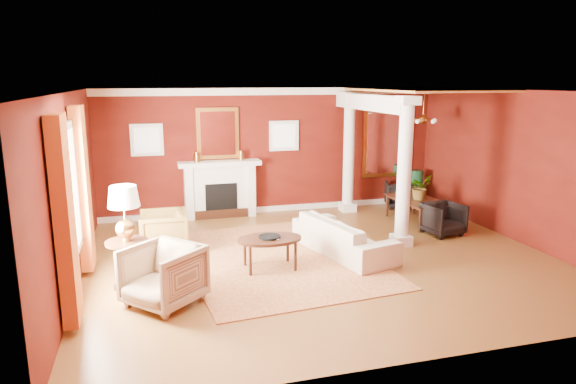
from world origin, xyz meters
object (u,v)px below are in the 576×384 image
object	(u,v)px
sofa	(344,230)
coffee_table	(270,241)
armchair_leopard	(163,230)
armchair_stripe	(163,273)
dining_table	(418,204)
side_table	(125,219)

from	to	relation	value
sofa	coffee_table	size ratio (longest dim) A/B	2.07
armchair_leopard	armchair_stripe	xyz separation A→B (m)	(-0.09, -2.26, 0.04)
dining_table	side_table	bearing A→B (deg)	105.57
sofa	side_table	size ratio (longest dim) A/B	1.41
armchair_leopard	coffee_table	distance (m)	2.12
armchair_stripe	sofa	bearing A→B (deg)	70.30
armchair_stripe	dining_table	distance (m)	6.23
sofa	armchair_leopard	bearing A→B (deg)	59.82
armchair_stripe	armchair_leopard	bearing A→B (deg)	135.22
armchair_stripe	coffee_table	distance (m)	1.99
armchair_stripe	side_table	world-z (taller)	side_table
armchair_leopard	dining_table	bearing A→B (deg)	97.32
sofa	side_table	world-z (taller)	side_table
sofa	coffee_table	bearing A→B (deg)	91.65
armchair_stripe	coffee_table	world-z (taller)	armchair_stripe
armchair_leopard	side_table	world-z (taller)	side_table
side_table	sofa	bearing A→B (deg)	8.90
sofa	side_table	bearing A→B (deg)	84.91
armchair_leopard	side_table	size ratio (longest dim) A/B	0.54
coffee_table	dining_table	world-z (taller)	dining_table
coffee_table	armchair_stripe	bearing A→B (deg)	-151.71
dining_table	armchair_leopard	bearing A→B (deg)	92.68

